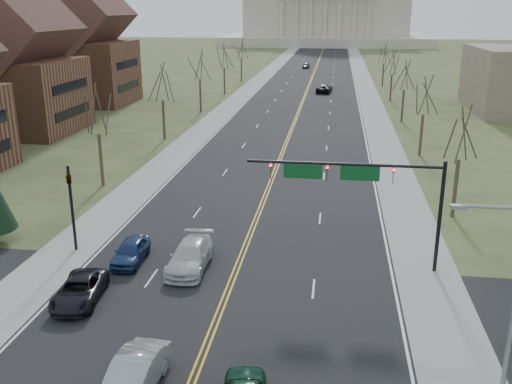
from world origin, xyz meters
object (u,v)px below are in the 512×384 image
(car_sb_inner_second, at_px, (190,256))
(car_far_sb, at_px, (306,66))
(street_light, at_px, (508,301))
(signal_left, at_px, (71,199))
(car_far_nb, at_px, (324,88))
(car_sb_inner_lead, at_px, (133,377))
(car_sb_outer_second, at_px, (131,251))
(car_sb_outer_lead, at_px, (80,290))
(signal_mast, at_px, (359,181))

(car_sb_inner_second, bearing_deg, car_far_sb, 89.32)
(street_light, height_order, car_sb_inner_second, street_light)
(signal_left, xyz_separation_m, street_light, (24.24, -13.50, 1.51))
(car_far_nb, bearing_deg, car_sb_inner_second, 93.08)
(car_sb_inner_lead, height_order, car_far_sb, car_sb_inner_lead)
(street_light, relative_size, car_sb_outer_second, 2.08)
(car_sb_inner_lead, relative_size, car_sb_outer_second, 1.16)
(street_light, distance_m, car_sb_outer_lead, 22.32)
(car_sb_outer_lead, distance_m, car_far_nb, 86.85)
(car_far_sb, bearing_deg, signal_mast, -80.17)
(signal_mast, relative_size, car_far_nb, 2.11)
(street_light, height_order, car_sb_outer_second, street_light)
(signal_left, xyz_separation_m, car_far_nb, (15.04, 79.21, -2.90))
(car_sb_inner_second, bearing_deg, car_sb_outer_second, 173.93)
(signal_mast, xyz_separation_m, car_far_nb, (-3.90, 79.21, -4.95))
(signal_mast, xyz_separation_m, street_light, (5.29, -13.50, -0.54))
(street_light, bearing_deg, car_sb_outer_second, 148.46)
(street_light, bearing_deg, car_sb_inner_lead, -177.05)
(signal_mast, relative_size, car_sb_inner_second, 2.13)
(car_far_nb, bearing_deg, car_far_sb, -74.77)
(signal_mast, height_order, street_light, street_light)
(signal_mast, bearing_deg, car_far_nb, 92.82)
(car_sb_inner_lead, bearing_deg, signal_mast, 59.48)
(car_sb_inner_lead, relative_size, car_sb_outer_lead, 1.01)
(street_light, distance_m, car_sb_inner_lead, 15.67)
(car_sb_outer_lead, bearing_deg, car_far_sb, 80.98)
(signal_mast, distance_m, car_far_nb, 79.46)
(car_sb_outer_lead, bearing_deg, signal_left, 109.79)
(car_sb_inner_lead, xyz_separation_m, car_far_nb, (5.83, 93.49, -0.03))
(car_far_sb, bearing_deg, car_far_nb, -77.20)
(car_sb_inner_lead, xyz_separation_m, car_far_sb, (-0.35, 140.12, -0.11))
(car_sb_inner_lead, distance_m, car_sb_inner_second, 12.54)
(signal_left, xyz_separation_m, car_sb_inner_lead, (9.21, -14.28, -2.87))
(signal_left, distance_m, car_far_sb, 126.19)
(car_sb_outer_second, height_order, car_far_nb, car_far_nb)
(signal_mast, height_order, car_far_nb, signal_mast)
(signal_mast, distance_m, car_sb_inner_lead, 17.96)
(signal_left, height_order, street_light, street_light)
(car_sb_inner_lead, bearing_deg, car_sb_outer_lead, 131.78)
(car_far_nb, bearing_deg, car_sb_inner_lead, 94.10)
(signal_left, height_order, car_sb_inner_lead, signal_left)
(car_sb_inner_lead, height_order, car_sb_outer_lead, car_sb_inner_lead)
(street_light, bearing_deg, signal_mast, 111.41)
(signal_left, height_order, car_far_nb, signal_left)
(car_far_sb, bearing_deg, car_sb_inner_lead, -84.61)
(car_far_nb, relative_size, car_far_sb, 1.36)
(signal_mast, height_order, car_sb_outer_lead, signal_mast)
(signal_left, bearing_deg, signal_mast, -0.00)
(signal_left, height_order, car_sb_outer_lead, signal_left)
(street_light, distance_m, car_far_nb, 93.27)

